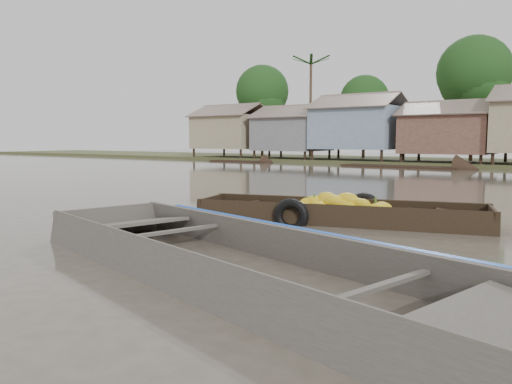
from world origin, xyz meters
The scene contains 4 objects.
ground centered at (0.00, 0.00, 0.00)m, with size 120.00×120.00×0.00m, color #4C463A.
banana_boat centered at (0.57, 3.18, 0.20)m, with size 6.54×3.23×0.87m.
viewer_boat centered at (1.77, -1.72, 0.08)m, with size 8.81×4.21×0.69m.
distant_boats centered at (-1.08, 23.26, -0.05)m, with size 47.95×16.16×0.35m.
Camera 1 is at (5.52, -6.85, 1.83)m, focal length 35.00 mm.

